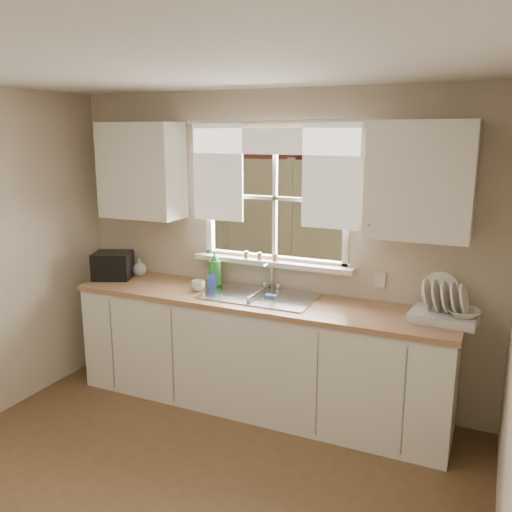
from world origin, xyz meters
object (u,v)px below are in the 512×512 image
at_px(dish_rack, 444,309).
at_px(black_appliance, 113,265).
at_px(soap_bottle_a, 215,268).
at_px(cup, 198,286).

distance_m(dish_rack, black_appliance, 2.78).
relative_size(dish_rack, soap_bottle_a, 1.52).
xyz_separation_m(dish_rack, black_appliance, (-2.77, -0.06, 0.04)).
height_order(soap_bottle_a, black_appliance, soap_bottle_a).
bearing_deg(soap_bottle_a, black_appliance, -150.33).
height_order(cup, black_appliance, black_appliance).
height_order(soap_bottle_a, cup, soap_bottle_a).
xyz_separation_m(cup, black_appliance, (-0.88, 0.03, 0.07)).
height_order(dish_rack, cup, dish_rack).
bearing_deg(black_appliance, soap_bottle_a, -13.36).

